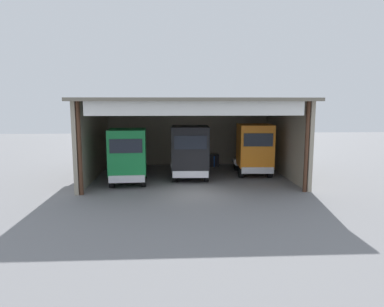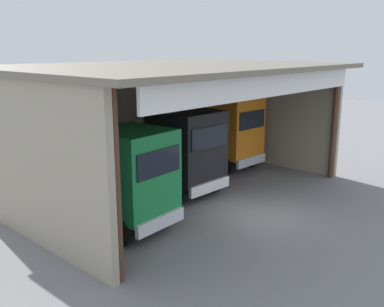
% 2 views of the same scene
% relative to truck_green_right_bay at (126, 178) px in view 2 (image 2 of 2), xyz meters
% --- Properties ---
extents(ground_plane, '(80.00, 80.00, 0.00)m').
position_rel_truck_green_right_bay_xyz_m(ground_plane, '(4.22, -2.68, -1.90)').
color(ground_plane, slate).
rests_on(ground_plane, ground).
extents(workshop_shed, '(14.29, 10.71, 5.57)m').
position_rel_truck_green_right_bay_xyz_m(workshop_shed, '(4.22, 3.08, 1.96)').
color(workshop_shed, '#9E937F').
rests_on(workshop_shed, ground).
extents(truck_green_right_bay, '(2.67, 5.22, 3.63)m').
position_rel_truck_green_right_bay_xyz_m(truck_green_right_bay, '(0.00, 0.00, 0.00)').
color(truck_green_right_bay, '#197F3D').
rests_on(truck_green_right_bay, ground).
extents(truck_black_yard_outside, '(2.66, 5.29, 3.71)m').
position_rel_truck_green_right_bay_xyz_m(truck_black_yard_outside, '(4.09, 1.22, 0.05)').
color(truck_black_yard_outside, black).
rests_on(truck_black_yard_outside, ground).
extents(truck_orange_center_left_bay, '(2.57, 5.20, 3.74)m').
position_rel_truck_green_right_bay_xyz_m(truck_orange_center_left_bay, '(8.79, 2.34, 0.06)').
color(truck_orange_center_left_bay, orange).
rests_on(truck_orange_center_left_bay, ground).
extents(oil_drum, '(0.58, 0.58, 0.90)m').
position_rel_truck_green_right_bay_xyz_m(oil_drum, '(6.32, 6.09, -1.45)').
color(oil_drum, '#194CB2').
rests_on(oil_drum, ground).
extents(tool_cart, '(0.90, 0.60, 1.00)m').
position_rel_truck_green_right_bay_xyz_m(tool_cart, '(6.27, 6.10, -1.40)').
color(tool_cart, black).
rests_on(tool_cart, ground).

